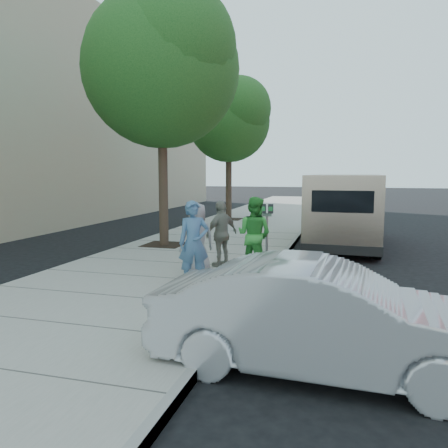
{
  "coord_description": "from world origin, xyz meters",
  "views": [
    {
      "loc": [
        3.07,
        -9.86,
        2.38
      ],
      "look_at": [
        0.18,
        0.41,
        1.1
      ],
      "focal_mm": 35.0,
      "sensor_mm": 36.0,
      "label": 1
    }
  ],
  "objects": [
    {
      "name": "person_officer",
      "position": [
        0.19,
        -1.84,
        0.98
      ],
      "size": [
        0.73,
        0.64,
        1.67
      ],
      "primitive_type": "imported",
      "rotation": [
        0.0,
        0.0,
        0.5
      ],
      "color": "#456D93",
      "rests_on": "sidewalk"
    },
    {
      "name": "curb_face",
      "position": [
        1.44,
        0.0,
        0.07
      ],
      "size": [
        0.12,
        60.0,
        0.16
      ],
      "primitive_type": "cube",
      "color": "gray",
      "rests_on": "ground"
    },
    {
      "name": "parking_meter",
      "position": [
        1.23,
        0.52,
        1.21
      ],
      "size": [
        0.31,
        0.13,
        1.46
      ],
      "rotation": [
        0.0,
        0.0,
        0.11
      ],
      "color": "gray",
      "rests_on": "sidewalk"
    },
    {
      "name": "sidewalk",
      "position": [
        -1.0,
        0.0,
        0.07
      ],
      "size": [
        5.0,
        60.0,
        0.15
      ],
      "primitive_type": "cube",
      "color": "gray",
      "rests_on": "ground"
    },
    {
      "name": "person_gray_shirt",
      "position": [
        -0.05,
        -0.96,
        0.93
      ],
      "size": [
        0.91,
        0.86,
        1.56
      ],
      "primitive_type": "imported",
      "rotation": [
        0.0,
        0.0,
        3.8
      ],
      "color": "gray",
      "rests_on": "sidewalk"
    },
    {
      "name": "person_green_shirt",
      "position": [
        1.11,
        -0.44,
        0.99
      ],
      "size": [
        0.96,
        0.83,
        1.68
      ],
      "primitive_type": "imported",
      "rotation": [
        0.0,
        0.0,
        2.87
      ],
      "color": "green",
      "rests_on": "sidewalk"
    },
    {
      "name": "tree_far",
      "position": [
        -2.25,
        10.0,
        4.88
      ],
      "size": [
        3.92,
        3.8,
        6.49
      ],
      "color": "black",
      "rests_on": "sidewalk"
    },
    {
      "name": "sedan",
      "position": [
        2.85,
        -4.77,
        0.67
      ],
      "size": [
        4.11,
        1.57,
        1.34
      ],
      "primitive_type": "imported",
      "rotation": [
        0.0,
        0.0,
        1.53
      ],
      "color": "#B9BAC1",
      "rests_on": "ground"
    },
    {
      "name": "tree_near",
      "position": [
        -2.25,
        2.4,
        5.55
      ],
      "size": [
        4.62,
        4.6,
        7.53
      ],
      "color": "black",
      "rests_on": "sidewalk"
    },
    {
      "name": "ground",
      "position": [
        0.0,
        0.0,
        0.0
      ],
      "size": [
        120.0,
        120.0,
        0.0
      ],
      "primitive_type": "plane",
      "color": "black",
      "rests_on": "ground"
    },
    {
      "name": "person_striped_polo",
      "position": [
        0.26,
        -0.09,
        0.93
      ],
      "size": [
        0.81,
        0.98,
        1.56
      ],
      "primitive_type": "imported",
      "rotation": [
        0.0,
        0.0,
        4.15
      ],
      "color": "gray",
      "rests_on": "sidewalk"
    },
    {
      "name": "van",
      "position": [
        3.04,
        4.73,
        1.21
      ],
      "size": [
        2.23,
        6.24,
        2.29
      ],
      "rotation": [
        0.0,
        0.0,
        -0.03
      ],
      "color": "tan",
      "rests_on": "ground"
    }
  ]
}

